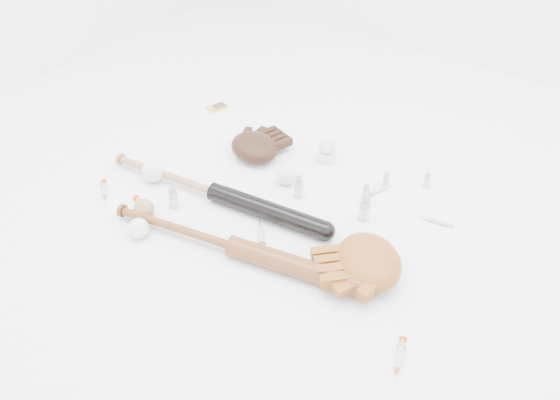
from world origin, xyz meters
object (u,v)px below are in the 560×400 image
Objects in this scene: bat_wood at (232,246)px; pedestal at (326,156)px; bat_dark at (214,192)px; glove_dark at (254,147)px.

bat_wood reaches higher than pedestal.
bat_dark is at bearing 130.64° from bat_wood.
bat_dark is 0.47m from pedestal.
glove_dark reaches higher than bat_wood.
bat_dark is at bearing -115.00° from pedestal.
pedestal is (0.24, 0.13, -0.02)m from glove_dark.
glove_dark is (-0.04, 0.29, 0.01)m from bat_dark.
bat_wood is 13.33× the size of pedestal.
bat_wood is (0.22, -0.17, -0.00)m from bat_dark.
bat_wood is at bearing -42.71° from glove_dark.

